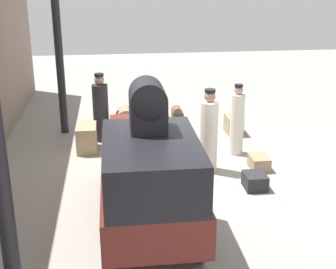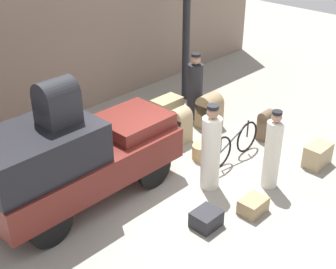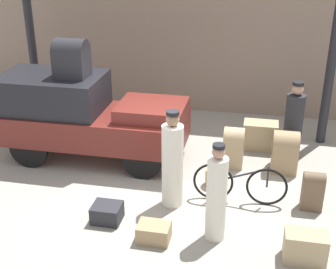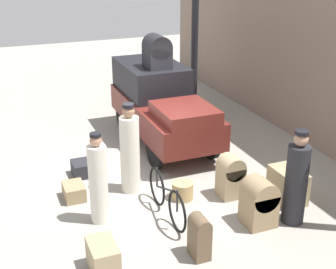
{
  "view_description": "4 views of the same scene",
  "coord_description": "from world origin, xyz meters",
  "px_view_note": "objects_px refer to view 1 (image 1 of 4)",
  "views": [
    {
      "loc": [
        -8.66,
        1.29,
        4.16
      ],
      "look_at": [
        0.2,
        0.2,
        0.95
      ],
      "focal_mm": 50.0,
      "sensor_mm": 36.0,
      "label": 1
    },
    {
      "loc": [
        -5.7,
        -5.54,
        5.45
      ],
      "look_at": [
        0.2,
        0.2,
        0.95
      ],
      "focal_mm": 50.0,
      "sensor_mm": 36.0,
      "label": 2
    },
    {
      "loc": [
        1.83,
        -7.8,
        4.66
      ],
      "look_at": [
        0.2,
        0.2,
        0.95
      ],
      "focal_mm": 50.0,
      "sensor_mm": 36.0,
      "label": 3
    },
    {
      "loc": [
        8.37,
        -3.09,
        4.55
      ],
      "look_at": [
        0.2,
        0.2,
        0.95
      ],
      "focal_mm": 50.0,
      "sensor_mm": 36.0,
      "label": 4
    }
  ],
  "objects_px": {
    "suitcase_tan_flat": "(87,138)",
    "trunk_wicker_pale": "(259,163)",
    "suitcase_black_upright": "(177,119)",
    "suitcase_small_leather": "(234,125)",
    "trunk_umber_medium": "(127,139)",
    "trunk_on_truck_roof": "(148,105)",
    "trunk_barrel_dark": "(126,124)",
    "truck": "(148,173)",
    "porter_with_bicycle": "(101,110)",
    "conductor_in_dark_uniform": "(237,122)",
    "wicker_basket": "(167,152)",
    "bicycle": "(186,136)",
    "trunk_large_brown": "(255,181)",
    "porter_lifting_near_truck": "(209,134)"
  },
  "relations": [
    {
      "from": "trunk_large_brown",
      "to": "trunk_umber_medium",
      "type": "xyz_separation_m",
      "value": [
        1.95,
        2.45,
        0.29
      ]
    },
    {
      "from": "truck",
      "to": "suitcase_small_leather",
      "type": "relative_size",
      "value": 6.2
    },
    {
      "from": "trunk_wicker_pale",
      "to": "bicycle",
      "type": "bearing_deg",
      "value": 48.26
    },
    {
      "from": "conductor_in_dark_uniform",
      "to": "trunk_wicker_pale",
      "type": "height_order",
      "value": "conductor_in_dark_uniform"
    },
    {
      "from": "truck",
      "to": "conductor_in_dark_uniform",
      "type": "distance_m",
      "value": 3.82
    },
    {
      "from": "bicycle",
      "to": "suitcase_small_leather",
      "type": "xyz_separation_m",
      "value": [
        1.07,
        -1.44,
        -0.13
      ]
    },
    {
      "from": "suitcase_tan_flat",
      "to": "trunk_on_truck_roof",
      "type": "distance_m",
      "value": 4.44
    },
    {
      "from": "trunk_large_brown",
      "to": "suitcase_small_leather",
      "type": "xyz_separation_m",
      "value": [
        3.23,
        -0.4,
        0.09
      ]
    },
    {
      "from": "suitcase_tan_flat",
      "to": "trunk_barrel_dark",
      "type": "bearing_deg",
      "value": -62.02
    },
    {
      "from": "suitcase_black_upright",
      "to": "trunk_barrel_dark",
      "type": "bearing_deg",
      "value": 108.52
    },
    {
      "from": "trunk_barrel_dark",
      "to": "trunk_on_truck_roof",
      "type": "xyz_separation_m",
      "value": [
        -4.36,
        -0.21,
        1.74
      ]
    },
    {
      "from": "bicycle",
      "to": "suitcase_black_upright",
      "type": "distance_m",
      "value": 1.27
    },
    {
      "from": "porter_lifting_near_truck",
      "to": "trunk_on_truck_roof",
      "type": "relative_size",
      "value": 2.32
    },
    {
      "from": "wicker_basket",
      "to": "trunk_umber_medium",
      "type": "xyz_separation_m",
      "value": [
        0.26,
        0.89,
        0.28
      ]
    },
    {
      "from": "conductor_in_dark_uniform",
      "to": "porter_lifting_near_truck",
      "type": "distance_m",
      "value": 1.21
    },
    {
      "from": "conductor_in_dark_uniform",
      "to": "porter_with_bicycle",
      "type": "distance_m",
      "value": 3.39
    },
    {
      "from": "bicycle",
      "to": "trunk_on_truck_roof",
      "type": "relative_size",
      "value": 2.18
    },
    {
      "from": "wicker_basket",
      "to": "trunk_barrel_dark",
      "type": "bearing_deg",
      "value": 33.66
    },
    {
      "from": "truck",
      "to": "trunk_large_brown",
      "type": "height_order",
      "value": "truck"
    },
    {
      "from": "trunk_wicker_pale",
      "to": "suitcase_black_upright",
      "type": "height_order",
      "value": "suitcase_black_upright"
    },
    {
      "from": "truck",
      "to": "trunk_wicker_pale",
      "type": "relative_size",
      "value": 7.48
    },
    {
      "from": "trunk_large_brown",
      "to": "trunk_barrel_dark",
      "type": "xyz_separation_m",
      "value": [
        2.99,
        2.43,
        0.29
      ]
    },
    {
      "from": "trunk_wicker_pale",
      "to": "trunk_umber_medium",
      "type": "bearing_deg",
      "value": 69.74
    },
    {
      "from": "bicycle",
      "to": "suitcase_black_upright",
      "type": "bearing_deg",
      "value": 1.78
    },
    {
      "from": "porter_lifting_near_truck",
      "to": "trunk_barrel_dark",
      "type": "bearing_deg",
      "value": 40.01
    },
    {
      "from": "trunk_large_brown",
      "to": "trunk_wicker_pale",
      "type": "distance_m",
      "value": 0.98
    },
    {
      "from": "bicycle",
      "to": "suitcase_black_upright",
      "type": "relative_size",
      "value": 2.35
    },
    {
      "from": "porter_lifting_near_truck",
      "to": "trunk_wicker_pale",
      "type": "height_order",
      "value": "porter_lifting_near_truck"
    },
    {
      "from": "porter_with_bicycle",
      "to": "trunk_barrel_dark",
      "type": "height_order",
      "value": "porter_with_bicycle"
    },
    {
      "from": "porter_lifting_near_truck",
      "to": "suitcase_tan_flat",
      "type": "distance_m",
      "value": 3.08
    },
    {
      "from": "suitcase_black_upright",
      "to": "trunk_umber_medium",
      "type": "xyz_separation_m",
      "value": [
        -1.49,
        1.37,
        0.06
      ]
    },
    {
      "from": "porter_with_bicycle",
      "to": "suitcase_small_leather",
      "type": "distance_m",
      "value": 3.49
    },
    {
      "from": "conductor_in_dark_uniform",
      "to": "suitcase_black_upright",
      "type": "distance_m",
      "value": 2.01
    },
    {
      "from": "trunk_wicker_pale",
      "to": "trunk_barrel_dark",
      "type": "distance_m",
      "value": 3.5
    },
    {
      "from": "bicycle",
      "to": "wicker_basket",
      "type": "relative_size",
      "value": 4.13
    },
    {
      "from": "suitcase_small_leather",
      "to": "trunk_on_truck_roof",
      "type": "xyz_separation_m",
      "value": [
        -4.6,
        2.62,
        1.95
      ]
    },
    {
      "from": "truck",
      "to": "porter_lifting_near_truck",
      "type": "relative_size",
      "value": 2.15
    },
    {
      "from": "trunk_large_brown",
      "to": "trunk_umber_medium",
      "type": "distance_m",
      "value": 3.14
    },
    {
      "from": "bicycle",
      "to": "porter_lifting_near_truck",
      "type": "distance_m",
      "value": 1.29
    },
    {
      "from": "suitcase_black_upright",
      "to": "suitcase_small_leather",
      "type": "bearing_deg",
      "value": -97.86
    },
    {
      "from": "bicycle",
      "to": "suitcase_tan_flat",
      "type": "height_order",
      "value": "bicycle"
    },
    {
      "from": "truck",
      "to": "trunk_barrel_dark",
      "type": "relative_size",
      "value": 4.46
    },
    {
      "from": "suitcase_black_upright",
      "to": "trunk_on_truck_roof",
      "type": "relative_size",
      "value": 0.93
    },
    {
      "from": "wicker_basket",
      "to": "porter_with_bicycle",
      "type": "distance_m",
      "value": 2.16
    },
    {
      "from": "truck",
      "to": "porter_with_bicycle",
      "type": "xyz_separation_m",
      "value": [
        4.32,
        0.83,
        -0.2
      ]
    },
    {
      "from": "suitcase_black_upright",
      "to": "trunk_on_truck_roof",
      "type": "bearing_deg",
      "value": 166.72
    },
    {
      "from": "trunk_on_truck_roof",
      "to": "trunk_large_brown",
      "type": "bearing_deg",
      "value": -58.31
    },
    {
      "from": "truck",
      "to": "bicycle",
      "type": "bearing_deg",
      "value": -19.32
    },
    {
      "from": "suitcase_tan_flat",
      "to": "trunk_wicker_pale",
      "type": "xyz_separation_m",
      "value": [
        -1.57,
        -3.76,
        -0.17
      ]
    },
    {
      "from": "porter_with_bicycle",
      "to": "suitcase_small_leather",
      "type": "relative_size",
      "value": 2.75
    }
  ]
}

